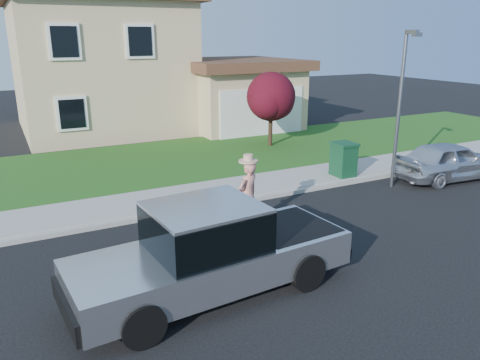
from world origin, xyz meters
The scene contains 11 objects.
ground centered at (0.00, 0.00, 0.00)m, with size 80.00×80.00×0.00m, color black.
curb centered at (1.00, 2.90, 0.06)m, with size 40.00×0.20×0.12m, color gray.
sidewalk centered at (1.00, 4.00, 0.07)m, with size 40.00×2.00×0.15m, color gray.
lawn centered at (1.00, 8.50, 0.05)m, with size 40.00×7.00×0.10m, color #193E11.
house centered at (1.31, 16.38, 3.17)m, with size 14.00×11.30×6.85m.
pickup_truck centered at (-1.77, -1.39, 0.86)m, with size 5.73×2.34×1.84m.
woman centered at (0.37, 1.09, 0.94)m, with size 0.78×0.65×1.99m.
sedan centered at (8.67, 1.69, 0.68)m, with size 1.61×4.01×1.37m, color silver.
ornamental_tree centered at (5.71, 8.82, 2.18)m, with size 2.38×2.14×3.26m.
trash_bin centered at (5.39, 3.40, 0.74)m, with size 0.74×0.84×1.17m.
street_lamp centered at (6.32, 1.95, 2.85)m, with size 0.29×0.66×5.01m.
Camera 1 is at (-5.04, -8.89, 4.83)m, focal length 35.00 mm.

